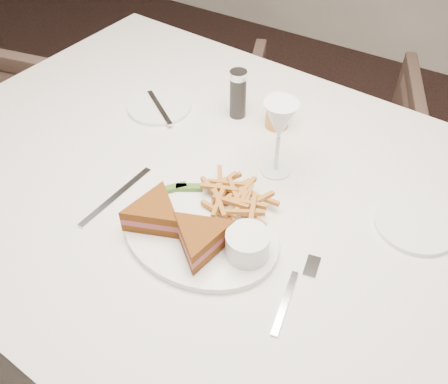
% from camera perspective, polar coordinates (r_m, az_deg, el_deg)
% --- Properties ---
extents(table, '(1.60, 1.13, 0.75)m').
position_cam_1_polar(table, '(1.33, 1.15, -11.89)').
color(table, silver).
rests_on(table, ground).
extents(chair_far, '(0.77, 0.75, 0.63)m').
position_cam_1_polar(chair_far, '(1.91, 11.34, 5.72)').
color(chair_far, '#4B372E').
rests_on(chair_far, ground).
extents(table_setting, '(0.83, 0.63, 0.18)m').
position_cam_1_polar(table_setting, '(0.99, 0.23, -0.07)').
color(table_setting, white).
rests_on(table_setting, table).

